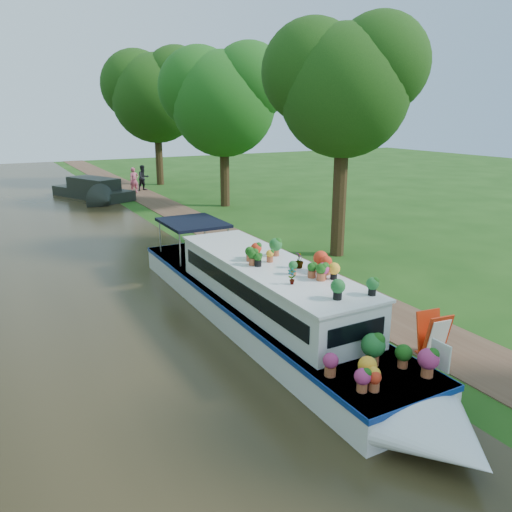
% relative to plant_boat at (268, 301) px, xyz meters
% --- Properties ---
extents(ground, '(100.00, 100.00, 0.00)m').
position_rel_plant_boat_xyz_m(ground, '(2.25, 1.98, -0.85)').
color(ground, '#194110').
rests_on(ground, ground).
extents(canal_water, '(10.00, 100.00, 0.02)m').
position_rel_plant_boat_xyz_m(canal_water, '(-3.75, 1.98, -0.84)').
color(canal_water, '#2C2513').
rests_on(canal_water, ground).
extents(towpath, '(2.20, 100.00, 0.03)m').
position_rel_plant_boat_xyz_m(towpath, '(3.45, 1.98, -0.84)').
color(towpath, '#4C3423').
rests_on(towpath, ground).
extents(plant_boat, '(2.29, 13.52, 2.25)m').
position_rel_plant_boat_xyz_m(plant_boat, '(0.00, 0.00, 0.00)').
color(plant_boat, white).
rests_on(plant_boat, canal_water).
extents(tree_near_overhang, '(5.52, 5.28, 8.99)m').
position_rel_plant_boat_xyz_m(tree_near_overhang, '(6.04, 5.05, 5.75)').
color(tree_near_overhang, black).
rests_on(tree_near_overhang, ground).
extents(tree_near_mid, '(6.90, 6.60, 9.40)m').
position_rel_plant_boat_xyz_m(tree_near_mid, '(6.73, 17.06, 5.58)').
color(tree_near_mid, black).
rests_on(tree_near_mid, ground).
extents(tree_near_far, '(7.59, 7.26, 10.30)m').
position_rel_plant_boat_xyz_m(tree_near_far, '(6.23, 28.07, 6.20)').
color(tree_near_far, black).
rests_on(tree_near_far, ground).
extents(second_boat, '(4.45, 7.65, 1.39)m').
position_rel_plant_boat_xyz_m(second_boat, '(0.24, 23.45, -0.29)').
color(second_boat, black).
rests_on(second_boat, canal_water).
extents(sandwich_board, '(0.68, 0.60, 1.04)m').
position_rel_plant_boat_xyz_m(sandwich_board, '(2.70, -3.03, -0.35)').
color(sandwich_board, '#B2270C').
rests_on(sandwich_board, towpath).
extents(pedestrian_pink, '(0.69, 0.49, 1.77)m').
position_rel_plant_boat_xyz_m(pedestrian_pink, '(3.26, 24.60, 0.06)').
color(pedestrian_pink, '#D7588B').
rests_on(pedestrian_pink, towpath).
extents(pedestrian_dark, '(1.05, 0.92, 1.82)m').
position_rel_plant_boat_xyz_m(pedestrian_dark, '(4.15, 25.35, 0.09)').
color(pedestrian_dark, black).
rests_on(pedestrian_dark, towpath).
extents(verge_plant, '(0.35, 0.31, 0.38)m').
position_rel_plant_boat_xyz_m(verge_plant, '(2.30, 2.48, -0.66)').
color(verge_plant, '#306E21').
rests_on(verge_plant, ground).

